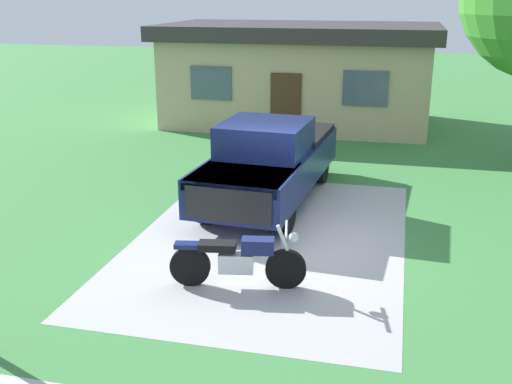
{
  "coord_description": "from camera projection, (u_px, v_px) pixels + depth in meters",
  "views": [
    {
      "loc": [
        2.3,
        -10.7,
        4.56
      ],
      "look_at": [
        -0.31,
        0.11,
        0.9
      ],
      "focal_mm": 42.74,
      "sensor_mm": 36.0,
      "label": 1
    }
  ],
  "objects": [
    {
      "name": "driveway_pad",
      "position": [
        270.0,
        239.0,
        11.82
      ],
      "size": [
        5.1,
        7.79,
        0.01
      ],
      "primitive_type": "cube",
      "color": "#AEAEAE",
      "rests_on": "ground"
    },
    {
      "name": "pickup_truck",
      "position": [
        271.0,
        159.0,
        13.8
      ],
      "size": [
        2.37,
        5.74,
        1.9
      ],
      "color": "black",
      "rests_on": "ground"
    },
    {
      "name": "neighbor_house",
      "position": [
        299.0,
        73.0,
        21.83
      ],
      "size": [
        9.6,
        5.6,
        3.5
      ],
      "color": "tan",
      "rests_on": "ground"
    },
    {
      "name": "motorcycle",
      "position": [
        239.0,
        260.0,
        9.78
      ],
      "size": [
        2.2,
        0.76,
        1.09
      ],
      "color": "black",
      "rests_on": "ground"
    },
    {
      "name": "ground_plane",
      "position": [
        270.0,
        239.0,
        11.82
      ],
      "size": [
        80.0,
        80.0,
        0.0
      ],
      "primitive_type": "plane",
      "color": "#408341"
    }
  ]
}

